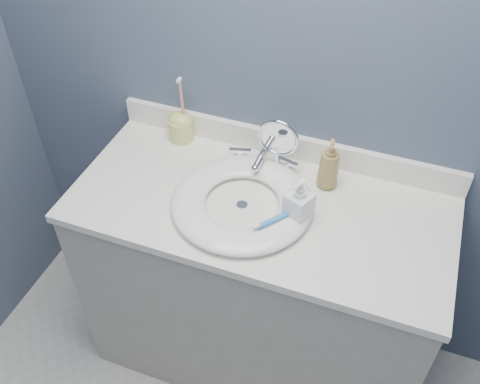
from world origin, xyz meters
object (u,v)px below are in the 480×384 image
at_px(soap_bottle_amber, 329,164).
at_px(soap_bottle_clear, 299,201).
at_px(toothbrush_holder, 181,125).
at_px(makeup_mirror, 278,144).

height_order(soap_bottle_amber, soap_bottle_clear, soap_bottle_amber).
height_order(soap_bottle_clear, toothbrush_holder, toothbrush_holder).
bearing_deg(soap_bottle_clear, makeup_mirror, 145.50).
distance_m(makeup_mirror, toothbrush_holder, 0.38).
distance_m(soap_bottle_clear, toothbrush_holder, 0.56).
xyz_separation_m(soap_bottle_amber, toothbrush_holder, (-0.55, 0.06, -0.03)).
relative_size(makeup_mirror, soap_bottle_amber, 1.14).
bearing_deg(toothbrush_holder, soap_bottle_clear, -26.11).
relative_size(soap_bottle_amber, toothbrush_holder, 0.71).
bearing_deg(soap_bottle_amber, makeup_mirror, 164.76).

